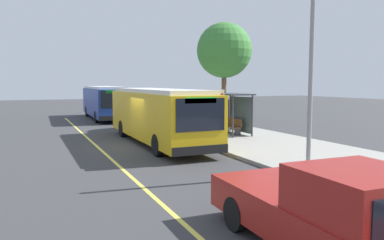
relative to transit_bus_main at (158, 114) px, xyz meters
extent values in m
plane|color=#38383A|center=(0.51, -1.01, -1.62)|extent=(120.00, 120.00, 0.00)
cube|color=gray|center=(0.51, 4.99, -1.54)|extent=(44.00, 6.40, 0.15)
cube|color=#E0D64C|center=(0.51, -3.21, -1.61)|extent=(36.00, 0.14, 0.01)
cube|color=gold|center=(-0.02, -0.01, -0.07)|extent=(10.94, 2.56, 2.40)
cube|color=silver|center=(-0.02, -0.01, 1.23)|extent=(10.06, 2.30, 0.20)
cube|color=black|center=(5.47, 0.00, 0.37)|extent=(0.04, 2.17, 1.34)
cube|color=black|center=(-0.02, 1.28, 0.22)|extent=(9.62, 0.05, 1.06)
cube|color=black|center=(-0.02, 1.28, -1.05)|extent=(10.39, 0.04, 0.28)
cube|color=#26D83F|center=(5.47, 0.00, 0.95)|extent=(0.03, 1.40, 0.24)
cube|color=black|center=(5.48, 0.00, -1.09)|extent=(0.08, 2.50, 0.36)
cylinder|color=black|center=(3.37, 1.15, -1.12)|extent=(1.00, 0.28, 1.00)
cylinder|color=black|center=(3.38, -1.16, -1.12)|extent=(1.00, 0.28, 1.00)
cylinder|color=black|center=(-3.30, 1.14, -1.12)|extent=(1.00, 0.28, 1.00)
cylinder|color=black|center=(-3.30, -1.17, -1.12)|extent=(1.00, 0.28, 1.00)
cube|color=navy|center=(-15.31, 0.00, -0.07)|extent=(10.50, 2.83, 2.40)
cube|color=silver|center=(-15.31, 0.00, 1.23)|extent=(9.66, 2.56, 0.20)
cube|color=black|center=(-10.08, -0.15, 0.37)|extent=(0.10, 2.17, 1.34)
cube|color=black|center=(-15.28, 1.29, 0.22)|extent=(9.18, 0.29, 1.06)
cube|color=yellow|center=(-15.28, 1.29, -1.05)|extent=(9.91, 0.30, 0.28)
cube|color=#26D83F|center=(-10.08, -0.15, 0.95)|extent=(0.07, 1.40, 0.24)
cube|color=black|center=(-10.07, -0.15, -1.09)|extent=(0.15, 2.50, 0.36)
cylinder|color=black|center=(-12.05, 1.06, -1.12)|extent=(1.01, 0.31, 1.00)
cylinder|color=black|center=(-12.11, -1.25, -1.12)|extent=(1.01, 0.31, 1.00)
cylinder|color=black|center=(-18.41, 1.24, -1.12)|extent=(1.01, 0.31, 1.00)
cylinder|color=black|center=(-18.47, -1.07, -1.12)|extent=(1.01, 0.31, 1.00)
cube|color=maroon|center=(13.88, -1.42, -0.94)|extent=(5.43, 2.09, 0.75)
cube|color=maroon|center=(14.83, -1.44, -0.17)|extent=(1.92, 1.93, 0.80)
cylinder|color=black|center=(12.28, -0.50, -1.24)|extent=(0.76, 0.25, 0.76)
cylinder|color=black|center=(12.25, -2.30, -1.24)|extent=(0.76, 0.25, 0.76)
cylinder|color=#333338|center=(0.59, 5.58, -0.27)|extent=(0.10, 0.10, 2.40)
cylinder|color=#333338|center=(0.59, 4.28, -0.27)|extent=(0.10, 0.10, 2.40)
cylinder|color=#333338|center=(-2.01, 5.58, -0.27)|extent=(0.10, 0.10, 2.40)
cylinder|color=#333338|center=(-2.01, 4.28, -0.27)|extent=(0.10, 0.10, 2.40)
cube|color=#333338|center=(-0.71, 4.93, 0.97)|extent=(2.90, 1.60, 0.08)
cube|color=#4C606B|center=(-0.71, 5.58, -0.27)|extent=(2.47, 0.04, 2.16)
cube|color=navy|center=(-2.01, 4.93, -0.31)|extent=(0.06, 1.11, 1.82)
cube|color=brown|center=(-0.73, 4.96, -1.02)|extent=(1.60, 0.44, 0.06)
cube|color=brown|center=(-0.73, 5.20, -0.74)|extent=(1.60, 0.05, 0.44)
cube|color=#333338|center=(-1.45, 4.96, -1.24)|extent=(0.08, 0.40, 0.45)
cube|color=#333338|center=(-0.01, 4.96, -1.24)|extent=(0.08, 0.40, 0.45)
cylinder|color=#333338|center=(1.96, 2.87, -0.07)|extent=(0.07, 0.07, 2.80)
cube|color=white|center=(1.96, 2.85, 1.03)|extent=(0.44, 0.03, 0.56)
cube|color=red|center=(1.96, 2.83, 1.03)|extent=(0.40, 0.01, 0.16)
cylinder|color=#282D47|center=(-1.56, 3.26, -1.04)|extent=(0.14, 0.14, 0.85)
cylinder|color=#282D47|center=(-1.56, 3.08, -1.04)|extent=(0.14, 0.14, 0.85)
cube|color=red|center=(-1.56, 3.17, -0.31)|extent=(0.24, 0.40, 0.62)
sphere|color=tan|center=(-1.56, 3.17, 0.11)|extent=(0.22, 0.22, 0.22)
cylinder|color=brown|center=(-5.49, 7.00, 0.53)|extent=(0.36, 0.36, 3.98)
sphere|color=#387A33|center=(-5.49, 7.00, 4.04)|extent=(4.06, 4.06, 4.06)
cylinder|color=gray|center=(8.74, 2.74, 1.73)|extent=(0.16, 0.16, 6.40)
camera|label=1|loc=(19.31, -6.46, 1.66)|focal=35.41mm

